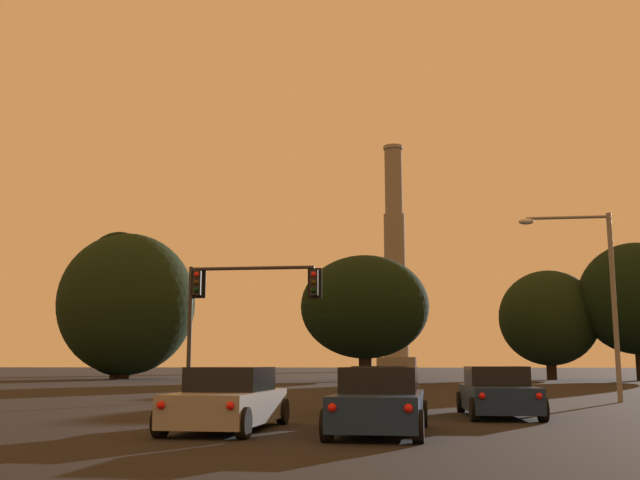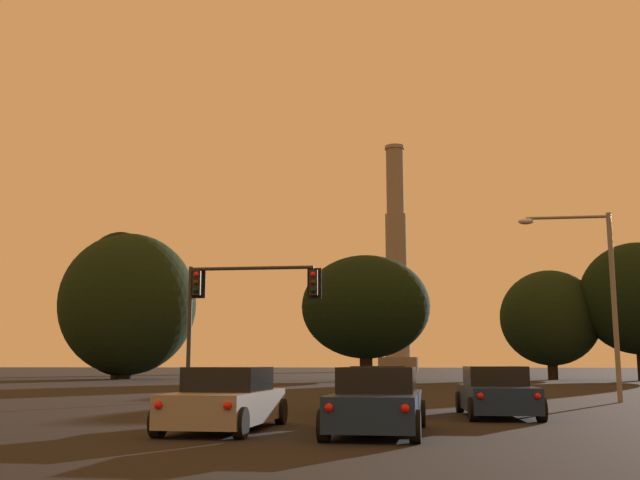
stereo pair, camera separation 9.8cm
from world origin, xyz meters
name	(u,v)px [view 2 (the right image)]	position (x,y,z in m)	size (l,w,h in m)	color
sedan_center_lane_front	(378,392)	(-0.24, 21.64, 0.67)	(2.18, 4.77, 1.43)	#0F3823
sedan_left_lane_second	(226,400)	(-3.38, 15.61, 0.67)	(2.11, 4.75, 1.43)	gray
sedan_center_lane_second	(378,402)	(0.12, 15.22, 0.67)	(2.10, 4.75, 1.43)	navy
sedan_right_lane_front	(496,393)	(3.20, 20.94, 0.67)	(2.16, 4.77, 1.43)	navy
traffic_light_overhead_left	(234,297)	(-6.45, 28.24, 4.19)	(5.63, 0.50, 5.47)	#2D2D30
street_lamp	(596,281)	(8.13, 29.75, 4.78)	(3.71, 0.36, 7.59)	slate
smokestack	(397,280)	(-3.68, 149.49, 18.15)	(7.97, 7.97, 46.20)	slate
treeline_far_left	(550,318)	(13.30, 72.31, 5.83)	(9.42, 8.48, 10.37)	black
treeline_far_right	(128,304)	(-28.08, 70.19, 7.43)	(13.71, 12.34, 14.53)	black
treeline_right_mid	(366,307)	(-3.81, 65.35, 6.53)	(11.47, 10.33, 11.15)	black
treeline_center_left	(118,303)	(-28.89, 69.82, 7.52)	(9.12, 8.21, 14.69)	black
treeline_center_right	(639,298)	(20.93, 70.31, 7.42)	(10.57, 9.51, 12.59)	black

